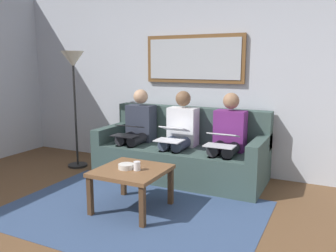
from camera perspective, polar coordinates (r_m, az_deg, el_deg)
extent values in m
cube|color=#B7BCC6|center=(4.92, 4.65, 8.01)|extent=(6.00, 0.12, 2.60)
cube|color=#33476B|center=(3.67, -6.01, -13.73)|extent=(2.60, 1.80, 0.01)
cube|color=#384C47|center=(4.59, 1.93, -5.93)|extent=(2.20, 0.90, 0.42)
cube|color=#384C47|center=(4.81, 3.67, 0.29)|extent=(2.20, 0.20, 0.48)
cube|color=#384C47|center=(4.22, 14.86, -3.41)|extent=(0.14, 0.90, 0.20)
cube|color=#384C47|center=(5.02, -8.85, -1.02)|extent=(0.14, 0.90, 0.20)
cube|color=brown|center=(4.84, 4.30, 10.94)|extent=(1.42, 0.04, 0.65)
cube|color=#B2B7BC|center=(4.81, 4.18, 10.94)|extent=(1.32, 0.01, 0.55)
cube|color=brown|center=(3.57, -6.02, -7.31)|extent=(0.68, 0.68, 0.04)
cube|color=#4C331E|center=(3.26, -4.23, -13.12)|extent=(0.05, 0.05, 0.40)
cube|color=#4C331E|center=(3.58, -12.68, -11.18)|extent=(0.05, 0.05, 0.40)
cube|color=#4C331E|center=(3.75, 0.43, -9.89)|extent=(0.05, 0.05, 0.40)
cube|color=#4C331E|center=(4.03, -7.33, -8.53)|extent=(0.05, 0.05, 0.40)
cylinder|color=silver|center=(3.50, -5.12, -6.56)|extent=(0.07, 0.07, 0.09)
cylinder|color=beige|center=(3.57, -6.90, -6.61)|extent=(0.16, 0.16, 0.05)
cube|color=#66236B|center=(4.37, 10.19, -0.74)|extent=(0.38, 0.22, 0.50)
sphere|color=#997051|center=(4.31, 10.35, 4.09)|extent=(0.20, 0.20, 0.20)
cylinder|color=#232328|center=(4.18, 10.51, -3.76)|extent=(0.14, 0.42, 0.14)
cylinder|color=#232328|center=(4.23, 8.16, -3.53)|extent=(0.14, 0.42, 0.14)
cylinder|color=#232328|center=(4.07, 9.57, -8.25)|extent=(0.11, 0.11, 0.42)
cylinder|color=#232328|center=(4.12, 7.14, -7.95)|extent=(0.11, 0.11, 0.42)
cube|color=silver|center=(3.99, 8.48, -3.25)|extent=(0.35, 0.21, 0.01)
cube|color=silver|center=(4.09, 9.07, -1.43)|extent=(0.35, 0.20, 0.06)
cube|color=#A5C6EA|center=(4.09, 9.06, -1.39)|extent=(0.31, 0.18, 0.05)
cube|color=silver|center=(4.58, 2.47, -0.08)|extent=(0.38, 0.22, 0.50)
sphere|color=brown|center=(4.53, 2.51, 4.53)|extent=(0.20, 0.20, 0.20)
cylinder|color=#384256|center=(4.39, 2.43, -2.93)|extent=(0.14, 0.42, 0.14)
cylinder|color=#384256|center=(4.46, 0.31, -2.70)|extent=(0.14, 0.42, 0.14)
cylinder|color=#384256|center=(4.28, 1.27, -7.16)|extent=(0.11, 0.11, 0.42)
cylinder|color=#384256|center=(4.36, -0.90, -6.85)|extent=(0.11, 0.11, 0.42)
cube|color=white|center=(4.22, 0.18, -2.39)|extent=(0.33, 0.23, 0.01)
cube|color=white|center=(4.34, 1.07, -0.48)|extent=(0.33, 0.23, 0.09)
cube|color=#A5C6EA|center=(4.33, 1.05, -0.44)|extent=(0.30, 0.20, 0.07)
cube|color=#2D3342|center=(4.87, -4.45, 0.52)|extent=(0.38, 0.22, 0.50)
sphere|color=tan|center=(4.82, -4.51, 4.86)|extent=(0.20, 0.20, 0.20)
cylinder|color=#232328|center=(4.68, -4.77, -2.13)|extent=(0.14, 0.42, 0.14)
cylinder|color=#232328|center=(4.77, -6.63, -1.92)|extent=(0.14, 0.42, 0.14)
cylinder|color=#232328|center=(4.57, -6.07, -6.07)|extent=(0.11, 0.11, 0.42)
cylinder|color=#232328|center=(4.67, -7.95, -5.77)|extent=(0.11, 0.11, 0.42)
cube|color=black|center=(4.53, -7.12, -1.59)|extent=(0.33, 0.20, 0.01)
cube|color=black|center=(4.61, -6.33, -0.03)|extent=(0.33, 0.20, 0.05)
cube|color=#A5C6EA|center=(4.61, -6.35, 0.01)|extent=(0.30, 0.18, 0.04)
cylinder|color=black|center=(5.30, -14.60, -6.26)|extent=(0.28, 0.28, 0.03)
cylinder|color=black|center=(5.14, -14.96, 1.63)|extent=(0.03, 0.03, 1.50)
cone|color=beige|center=(5.09, -15.39, 10.57)|extent=(0.32, 0.32, 0.22)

